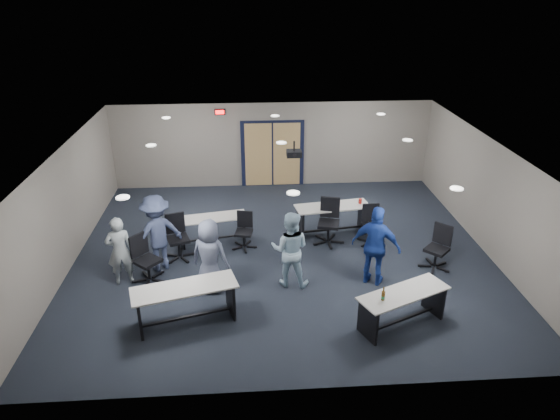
{
  "coord_description": "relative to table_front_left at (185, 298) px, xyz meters",
  "views": [
    {
      "loc": [
        -0.8,
        -10.66,
        6.16
      ],
      "look_at": [
        -0.09,
        -0.3,
        1.31
      ],
      "focal_mm": 32.0,
      "sensor_mm": 36.0,
      "label": 1
    }
  ],
  "objects": [
    {
      "name": "floor",
      "position": [
        2.07,
        2.57,
        -0.55
      ],
      "size": [
        10.0,
        10.0,
        0.0
      ],
      "primitive_type": "plane",
      "color": "black",
      "rests_on": "ground"
    },
    {
      "name": "double_door",
      "position": [
        2.07,
        7.04,
        0.5
      ],
      "size": [
        2.0,
        0.07,
        2.2
      ],
      "color": "black",
      "rests_on": "back_wall"
    },
    {
      "name": "person_back",
      "position": [
        -0.82,
        2.07,
        0.36
      ],
      "size": [
        1.36,
        1.19,
        1.83
      ],
      "primitive_type": "imported",
      "rotation": [
        0.0,
        0.0,
        3.68
      ],
      "color": "#3C476C",
      "rests_on": "floor"
    },
    {
      "name": "table_front_left",
      "position": [
        0.0,
        0.0,
        0.0
      ],
      "size": [
        2.11,
        1.18,
        0.81
      ],
      "rotation": [
        0.0,
        0.0,
        0.27
      ],
      "color": "beige",
      "rests_on": "floor"
    },
    {
      "name": "table_back_left",
      "position": [
        0.35,
        3.28,
        -0.08
      ],
      "size": [
        1.8,
        0.88,
        0.7
      ],
      "rotation": [
        0.0,
        0.0,
        0.18
      ],
      "color": "beige",
      "rests_on": "floor"
    },
    {
      "name": "chair_back_a",
      "position": [
        -0.43,
        2.52,
        -0.01
      ],
      "size": [
        0.87,
        0.87,
        1.09
      ],
      "primitive_type": null,
      "rotation": [
        0.0,
        0.0,
        0.32
      ],
      "color": "black",
      "rests_on": "floor"
    },
    {
      "name": "chair_back_c",
      "position": [
        3.27,
        3.02,
        0.03
      ],
      "size": [
        0.89,
        0.89,
        1.17
      ],
      "primitive_type": null,
      "rotation": [
        0.0,
        0.0,
        -0.25
      ],
      "color": "black",
      "rests_on": "floor"
    },
    {
      "name": "ceiling_can_lights",
      "position": [
        2.07,
        2.82,
        2.12
      ],
      "size": [
        6.24,
        5.74,
        0.02
      ],
      "primitive_type": null,
      "color": "silver",
      "rests_on": "ceiling"
    },
    {
      "name": "right_wall",
      "position": [
        7.07,
        2.57,
        0.8
      ],
      "size": [
        0.04,
        9.0,
        2.7
      ],
      "primitive_type": "cube",
      "color": "gray",
      "rests_on": "floor"
    },
    {
      "name": "ceiling",
      "position": [
        2.07,
        2.57,
        2.15
      ],
      "size": [
        10.0,
        9.0,
        0.04
      ],
      "primitive_type": "cube",
      "color": "white",
      "rests_on": "back_wall"
    },
    {
      "name": "exit_sign",
      "position": [
        0.47,
        7.02,
        1.9
      ],
      "size": [
        0.32,
        0.07,
        0.18
      ],
      "color": "black",
      "rests_on": "back_wall"
    },
    {
      "name": "front_wall",
      "position": [
        2.07,
        -1.93,
        0.8
      ],
      "size": [
        10.0,
        0.04,
        2.7
      ],
      "primitive_type": "cube",
      "color": "gray",
      "rests_on": "floor"
    },
    {
      "name": "person_gray",
      "position": [
        -1.54,
        1.52,
        0.24
      ],
      "size": [
        0.66,
        0.51,
        1.6
      ],
      "primitive_type": "imported",
      "rotation": [
        0.0,
        0.0,
        3.38
      ],
      "color": "#A0AAAE",
      "rests_on": "floor"
    },
    {
      "name": "chair_loose_left",
      "position": [
        -0.99,
        1.54,
        -0.0
      ],
      "size": [
        0.98,
        0.98,
        1.11
      ],
      "primitive_type": null,
      "rotation": [
        0.0,
        0.0,
        0.87
      ],
      "color": "black",
      "rests_on": "floor"
    },
    {
      "name": "person_lightblue",
      "position": [
        2.13,
        1.23,
        0.31
      ],
      "size": [
        0.96,
        0.82,
        1.73
      ],
      "primitive_type": "imported",
      "rotation": [
        0.0,
        0.0,
        2.92
      ],
      "color": "#AFD1E7",
      "rests_on": "floor"
    },
    {
      "name": "table_back_right",
      "position": [
        3.45,
        3.56,
        -0.01
      ],
      "size": [
        2.01,
        0.93,
        0.91
      ],
      "rotation": [
        0.0,
        0.0,
        0.15
      ],
      "color": "beige",
      "rests_on": "floor"
    },
    {
      "name": "table_front_right",
      "position": [
        4.16,
        -0.37,
        -0.04
      ],
      "size": [
        1.93,
        1.31,
        1.02
      ],
      "rotation": [
        0.0,
        0.0,
        0.42
      ],
      "color": "beige",
      "rests_on": "floor"
    },
    {
      "name": "left_wall",
      "position": [
        -2.93,
        2.57,
        0.8
      ],
      "size": [
        0.04,
        9.0,
        2.7
      ],
      "primitive_type": "cube",
      "color": "gray",
      "rests_on": "floor"
    },
    {
      "name": "chair_back_d",
      "position": [
        4.35,
        2.92,
        -0.05
      ],
      "size": [
        0.67,
        0.67,
        1.01
      ],
      "primitive_type": null,
      "rotation": [
        0.0,
        0.0,
        0.05
      ],
      "color": "black",
      "rests_on": "floor"
    },
    {
      "name": "ceiling_projector",
      "position": [
        2.37,
        3.07,
        1.85
      ],
      "size": [
        0.35,
        0.32,
        0.37
      ],
      "color": "black",
      "rests_on": "ceiling"
    },
    {
      "name": "person_navy",
      "position": [
        3.98,
        1.14,
        0.36
      ],
      "size": [
        1.15,
        0.91,
        1.83
      ],
      "primitive_type": "imported",
      "rotation": [
        0.0,
        0.0,
        2.63
      ],
      "color": "navy",
      "rests_on": "floor"
    },
    {
      "name": "chair_loose_right",
      "position": [
        5.56,
        1.64,
        -0.03
      ],
      "size": [
        0.94,
        0.94,
        1.06
      ],
      "primitive_type": null,
      "rotation": [
        0.0,
        0.0,
        -0.8
      ],
      "color": "black",
      "rests_on": "floor"
    },
    {
      "name": "back_wall",
      "position": [
        2.07,
        7.07,
        0.8
      ],
      "size": [
        10.0,
        0.04,
        2.7
      ],
      "primitive_type": "cube",
      "color": "gray",
      "rests_on": "floor"
    },
    {
      "name": "chair_back_b",
      "position": [
        1.13,
        2.9,
        -0.09
      ],
      "size": [
        0.68,
        0.68,
        0.93
      ],
      "primitive_type": null,
      "rotation": [
        0.0,
        0.0,
        -0.19
      ],
      "color": "black",
      "rests_on": "floor"
    },
    {
      "name": "person_plaid",
      "position": [
        0.42,
        1.1,
        0.28
      ],
      "size": [
        0.94,
        0.77,
        1.66
      ],
      "primitive_type": "imported",
      "rotation": [
        0.0,
        0.0,
        2.8
      ],
      "color": "slate",
      "rests_on": "floor"
    }
  ]
}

